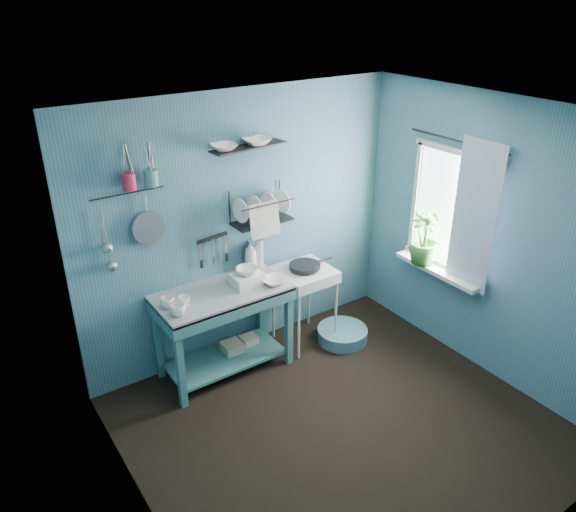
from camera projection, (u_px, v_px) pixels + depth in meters
floor at (341, 427)px, 4.59m from camera, size 3.20×3.20×0.00m
ceiling at (358, 120)px, 3.50m from camera, size 3.20×3.20×0.00m
wall_back at (244, 227)px, 5.16m from camera, size 3.20×0.00×3.20m
wall_front at (534, 412)px, 2.93m from camera, size 3.20×0.00×3.20m
wall_left at (135, 372)px, 3.23m from camera, size 0.00×3.00×3.00m
wall_right at (491, 242)px, 4.86m from camera, size 0.00×3.00×3.00m
work_counter at (224, 331)px, 5.10m from camera, size 1.25×0.74×0.84m
mug_left at (178, 310)px, 4.53m from camera, size 0.12×0.12×0.10m
mug_mid at (184, 301)px, 4.66m from camera, size 0.14×0.14×0.09m
mug_right at (168, 302)px, 4.64m from camera, size 0.17×0.17×0.10m
wash_tub at (247, 279)px, 5.00m from camera, size 0.28×0.22×0.10m
tub_bowl at (247, 271)px, 4.97m from camera, size 0.20×0.19×0.06m
soap_bottle at (251, 255)px, 5.21m from camera, size 0.12×0.12×0.30m
water_bottle at (259, 253)px, 5.28m from camera, size 0.09×0.09×0.28m
counter_bowl at (274, 281)px, 5.02m from camera, size 0.22×0.22×0.05m
hotplate_stand at (304, 306)px, 5.54m from camera, size 0.57×0.57×0.81m
frying_pan at (305, 266)px, 5.34m from camera, size 0.30×0.30×0.03m
knife_strip at (212, 238)px, 4.97m from camera, size 0.32×0.07×0.03m
dish_rack at (262, 206)px, 5.02m from camera, size 0.57×0.30×0.32m
upper_shelf at (249, 147)px, 4.76m from camera, size 0.71×0.23×0.01m
shelf_bowl_left at (224, 151)px, 4.64m from camera, size 0.24×0.24×0.05m
shelf_bowl_right at (256, 141)px, 4.78m from camera, size 0.26×0.26×0.06m
utensil_cup_magenta at (129, 181)px, 4.29m from camera, size 0.11×0.11×0.13m
utensil_cup_teal at (151, 178)px, 4.38m from camera, size 0.11×0.11×0.13m
colander at (149, 228)px, 4.56m from camera, size 0.28×0.03×0.28m
ladle_outer at (103, 227)px, 4.35m from camera, size 0.01×0.01×0.30m
ladle_inner at (108, 246)px, 4.42m from camera, size 0.01×0.01×0.30m
hook_rail at (128, 193)px, 4.37m from camera, size 0.60×0.01×0.01m
window_glass at (451, 211)px, 5.12m from camera, size 0.00×1.10×1.10m
windowsill at (437, 270)px, 5.33m from camera, size 0.16×0.95×0.04m
curtain at (474, 217)px, 4.84m from camera, size 0.00×1.35×1.35m
curtain_rod at (458, 141)px, 4.81m from camera, size 0.02×1.05×0.02m
potted_plant at (424, 238)px, 5.32m from camera, size 0.38×0.38×0.52m
storage_tin_large at (232, 353)px, 5.32m from camera, size 0.18×0.18×0.22m
storage_tin_small at (249, 345)px, 5.45m from camera, size 0.15×0.15×0.20m
floor_basin at (342, 334)px, 5.68m from camera, size 0.51×0.51×0.13m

